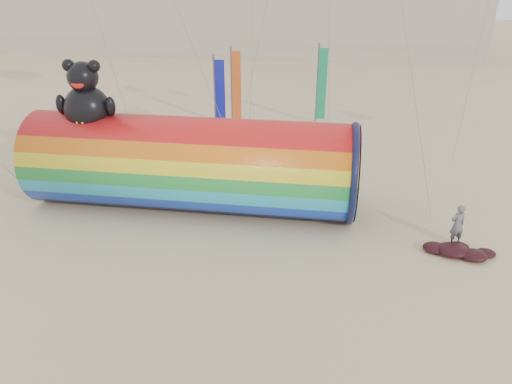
# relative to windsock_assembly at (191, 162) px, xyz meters

# --- Properties ---
(ground) EXTENTS (160.00, 160.00, 0.00)m
(ground) POSITION_rel_windsock_assembly_xyz_m (2.78, -4.63, -2.12)
(ground) COLOR #CCB58C
(ground) RESTS_ON ground
(windsock_assembly) EXTENTS (13.85, 4.22, 6.39)m
(windsock_assembly) POSITION_rel_windsock_assembly_xyz_m (0.00, 0.00, 0.00)
(windsock_assembly) COLOR red
(windsock_assembly) RESTS_ON ground
(kite_handler) EXTENTS (0.72, 0.60, 1.67)m
(kite_handler) POSITION_rel_windsock_assembly_xyz_m (10.77, -1.61, -1.28)
(kite_handler) COLOR slate
(kite_handler) RESTS_ON ground
(fabric_bundle) EXTENTS (2.62, 1.35, 0.41)m
(fabric_bundle) POSITION_rel_windsock_assembly_xyz_m (10.75, -2.40, -1.95)
(fabric_bundle) COLOR #3D0B13
(fabric_bundle) RESTS_ON ground
(festival_banners) EXTENTS (6.21, 4.79, 5.20)m
(festival_banners) POSITION_rel_windsock_assembly_xyz_m (1.47, 10.47, 0.52)
(festival_banners) COLOR #59595E
(festival_banners) RESTS_ON ground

